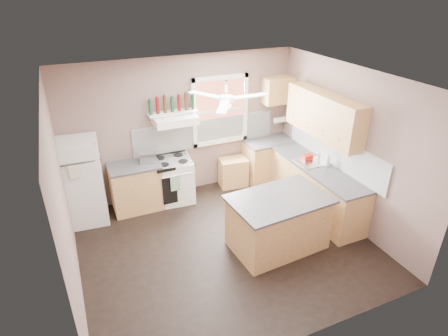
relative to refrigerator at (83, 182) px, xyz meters
name	(u,v)px	position (x,y,z in m)	size (l,w,h in m)	color
floor	(226,245)	(1.95, -1.65, -0.77)	(4.50, 4.50, 0.00)	black
ceiling	(226,81)	(1.95, -1.65, 1.93)	(4.50, 4.50, 0.00)	white
wall_back	(183,127)	(1.95, 0.37, 0.58)	(4.50, 0.05, 2.70)	#775E56
wall_right	(348,147)	(4.22, -1.65, 0.58)	(0.05, 4.00, 2.70)	#775E56
wall_left	(61,205)	(-0.32, -1.65, 0.58)	(0.05, 4.00, 2.70)	#775E56
backsplash_back	(206,133)	(2.40, 0.33, 0.40)	(2.90, 0.03, 0.55)	white
backsplash_right	(334,150)	(4.18, -1.35, 0.40)	(0.03, 2.60, 0.55)	white
window_view	(220,110)	(2.70, 0.33, 0.83)	(1.00, 0.02, 1.20)	brown
window_frame	(220,111)	(2.70, 0.30, 0.83)	(1.16, 0.07, 1.36)	white
refrigerator	(83,182)	(0.00, 0.00, 0.00)	(0.66, 0.64, 1.55)	white
base_cabinet_left	(137,187)	(0.89, 0.05, -0.34)	(0.90, 0.60, 0.86)	#A77645
counter_left	(134,166)	(0.89, 0.05, 0.11)	(0.92, 0.62, 0.04)	#3F3F42
toaster	(148,158)	(1.15, 0.06, 0.22)	(0.28, 0.16, 0.18)	silver
stove	(173,180)	(1.59, 0.05, -0.34)	(0.72, 0.64, 0.86)	white
range_hood	(175,120)	(1.72, 0.10, 0.85)	(0.78, 0.50, 0.14)	white
bottle_shelf	(173,113)	(1.72, 0.22, 0.95)	(0.90, 0.26, 0.03)	white
cart	(233,173)	(2.90, 0.10, -0.49)	(0.56, 0.37, 0.56)	#A77645
base_cabinet_corner	(268,161)	(3.70, 0.05, -0.34)	(1.00, 0.60, 0.86)	#A77645
base_cabinet_right	(316,189)	(3.90, -1.35, -0.34)	(0.60, 2.20, 0.86)	#A77645
counter_corner	(270,141)	(3.70, 0.05, 0.11)	(1.02, 0.62, 0.04)	#3F3F42
counter_right	(318,168)	(3.89, -1.35, 0.11)	(0.62, 2.22, 0.04)	#3F3F42
sink	(312,162)	(3.89, -1.15, 0.12)	(0.55, 0.45, 0.03)	silver
faucet	(319,157)	(4.05, -1.15, 0.20)	(0.03, 0.03, 0.14)	silver
upper_cabinet_right	(324,115)	(4.03, -1.15, 1.01)	(0.33, 1.80, 0.76)	#A77645
upper_cabinet_corner	(278,90)	(3.90, 0.18, 1.13)	(0.60, 0.33, 0.52)	#A77645
paper_towel	(280,120)	(4.02, 0.21, 0.48)	(0.12, 0.12, 0.26)	white
island	(278,223)	(2.70, -2.00, -0.34)	(1.43, 0.90, 0.86)	#A77645
island_top	(280,199)	(2.70, -2.00, 0.11)	(1.51, 0.99, 0.04)	#3F3F42
ceiling_fan_hub	(226,99)	(1.95, -1.65, 1.68)	(0.20, 0.20, 0.08)	white
soap_bottle	(327,160)	(4.04, -1.40, 0.24)	(0.09, 0.09, 0.23)	silver
red_caddy	(307,157)	(3.88, -1.03, 0.18)	(0.18, 0.12, 0.10)	#A8180E
wine_bottles	(172,104)	(1.72, 0.22, 1.11)	(0.86, 0.06, 0.31)	#143819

